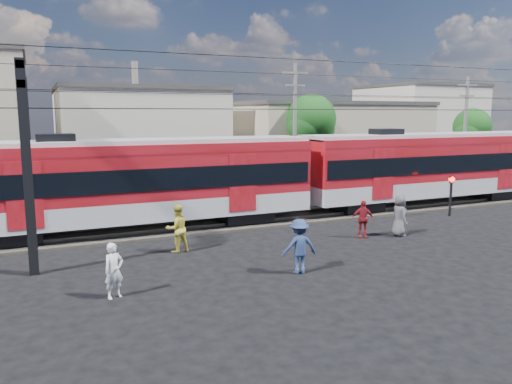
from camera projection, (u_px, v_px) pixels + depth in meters
ground at (347, 266)px, 17.45m from camera, size 120.00×120.00×0.00m
track_bed at (254, 220)px, 24.66m from camera, size 70.00×3.40×0.12m
rail_near at (261, 221)px, 23.96m from camera, size 70.00×0.12×0.12m
rail_far at (248, 215)px, 25.32m from camera, size 70.00×0.12×0.12m
commuter_train at (141, 179)px, 22.07m from camera, size 50.30×3.08×4.17m
catenary at (61, 117)px, 20.38m from camera, size 70.00×9.30×7.52m
building_midwest at (137, 134)px, 40.43m from camera, size 12.24×12.24×7.30m
building_mideast at (325, 138)px, 44.25m from camera, size 16.32×10.20×6.30m
building_east at (418, 124)px, 53.35m from camera, size 10.20×10.20×8.30m
utility_pole_mid at (295, 125)px, 32.70m from camera, size 1.80×0.24×8.50m
utility_pole_east at (465, 127)px, 37.48m from camera, size 1.80×0.24×8.00m
tree_near at (313, 122)px, 36.75m from camera, size 3.82×3.64×6.72m
tree_far at (473, 129)px, 42.00m from camera, size 3.36×3.12×5.76m
pedestrian_a at (114, 270)px, 14.35m from camera, size 0.70×0.58×1.63m
pedestrian_b at (177, 228)px, 19.12m from camera, size 1.00×0.83×1.86m
pedestrian_c at (299, 246)px, 16.56m from camera, size 1.26×0.80×1.84m
pedestrian_d at (363, 219)px, 21.37m from camera, size 1.03×0.75×1.63m
pedestrian_e at (399, 215)px, 21.64m from camera, size 0.70×0.97×1.83m
car_silver at (477, 174)px, 38.51m from camera, size 4.05×1.75×1.36m
crossing_signal at (451, 188)px, 25.81m from camera, size 0.31×0.31×2.12m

